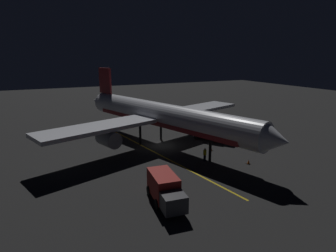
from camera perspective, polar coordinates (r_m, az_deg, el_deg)
name	(u,v)px	position (r m, az deg, el deg)	size (l,w,h in m)	color
ground_plane	(162,146)	(42.73, -1.15, -4.10)	(180.00, 180.00, 0.20)	#242424
apron_guide_stripe	(161,156)	(38.49, -1.35, -6.01)	(0.24, 29.79, 0.01)	gold
airliner	(159,116)	(41.99, -1.75, 2.10)	(35.08, 38.17, 11.10)	silver
baggage_truck	(165,189)	(26.35, -0.59, -12.68)	(2.77, 5.92, 2.64)	maroon
catering_truck	(212,133)	(45.66, 8.87, -1.31)	(5.11, 6.37, 2.42)	silver
ground_crew_worker	(205,155)	(36.57, 7.44, -5.75)	(0.40, 0.40, 1.74)	black
traffic_cone_near_left	(211,149)	(40.92, 8.71, -4.58)	(0.50, 0.50, 0.55)	#EA590F
traffic_cone_near_right	(249,162)	(36.98, 15.96, -7.02)	(0.50, 0.50, 0.55)	#EA590F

